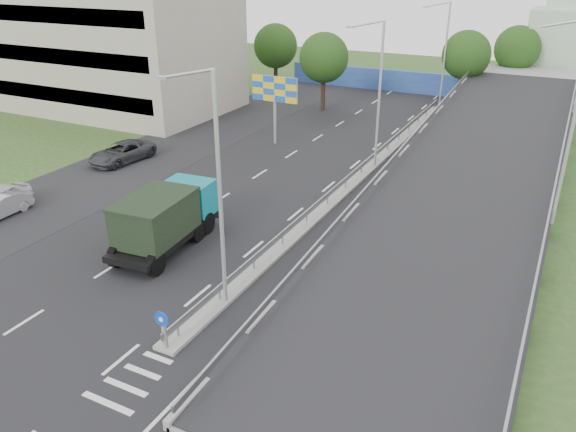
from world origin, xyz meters
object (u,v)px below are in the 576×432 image
Objects in this scene: sign_bollard at (164,330)px; lamp_post_mid at (377,88)px; lamp_post_near at (215,181)px; lamp_post_far at (443,50)px; church at (561,44)px; parked_car_c at (122,152)px; billboard at (275,93)px; dump_truck at (166,216)px.

lamp_post_mid is (0.11, 23.83, 4.77)m from sign_bollard.
lamp_post_mid is (0.00, 20.00, 0.00)m from lamp_post_near.
lamp_post_far is (0.00, 20.00, 0.00)m from lamp_post_mid.
church is at bearing 54.76° from lamp_post_far.
parked_car_c is (-17.06, 16.56, -0.30)m from sign_bollard.
billboard is at bearing -120.70° from church.
lamp_post_near is 1.83× the size of billboard.
billboard reaches higher than parked_car_c.
lamp_post_mid is at bearing -12.38° from billboard.
sign_bollard is 24.30m from lamp_post_mid.
lamp_post_near is 40.00m from lamp_post_far.
lamp_post_far is at bearing -125.24° from church.
lamp_post_mid is at bearing 29.35° from parked_car_c.
billboard reaches higher than sign_bollard.
billboard is (-9.11, -18.00, -1.62)m from lamp_post_far.
parked_car_c is (-17.17, -27.27, -5.08)m from lamp_post_far.
church is 53.10m from dump_truck.
lamp_post_far is 17.15m from church.
lamp_post_near is at bearing -100.38° from church.
lamp_post_near is 0.73× the size of church.
lamp_post_near is 54.90m from church.
parked_car_c is (-8.06, -9.27, -3.45)m from billboard.
church reaches higher than lamp_post_far.
billboard is (-9.11, 2.00, -1.62)m from lamp_post_mid.
church is 2.51× the size of billboard.
parked_car_c is (-11.64, 9.42, -1.00)m from dump_truck.
billboard is (-19.00, -32.00, -1.12)m from church.
lamp_post_near is at bearing -90.00° from lamp_post_far.
lamp_post_near and lamp_post_far have the same top height.
sign_bollard is 0.12× the size of church.
billboard is 0.75× the size of dump_truck.
dump_truck is (-5.52, 3.31, -4.07)m from lamp_post_near.
dump_truck is at bearing -79.14° from billboard.
sign_bollard is 58.84m from church.
church reaches higher than sign_bollard.
church is 2.62× the size of parked_car_c.
lamp_post_mid is at bearing 90.00° from lamp_post_near.
parked_car_c is at bearing 135.85° from sign_bollard.
dump_truck is at bearing 127.19° from sign_bollard.
dump_truck reaches higher than parked_car_c.
lamp_post_mid is 1.00× the size of lamp_post_far.
lamp_post_near is (0.11, 3.83, 4.77)m from sign_bollard.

